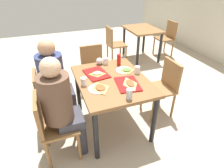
{
  "coord_description": "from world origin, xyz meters",
  "views": [
    {
      "loc": [
        1.94,
        -0.72,
        1.93
      ],
      "look_at": [
        0.0,
        0.0,
        0.67
      ],
      "focal_mm": 30.27,
      "sensor_mm": 36.0,
      "label": 1
    }
  ],
  "objects": [
    {
      "name": "person_in_red",
      "position": [
        -0.27,
        -0.67,
        0.74
      ],
      "size": [
        0.32,
        0.42,
        1.26
      ],
      "color": "#383842",
      "rests_on": "ground_plane"
    },
    {
      "name": "pizza_slice_a",
      "position": [
        -0.16,
        -0.14,
        0.77
      ],
      "size": [
        0.17,
        0.19,
        0.02
      ],
      "color": "#C68C47",
      "rests_on": "tray_red_near"
    },
    {
      "name": "paper_plate_center",
      "position": [
        -0.16,
        0.24,
        0.75
      ],
      "size": [
        0.22,
        0.22,
        0.01
      ],
      "primitive_type": "cylinder",
      "color": "white",
      "rests_on": "main_table"
    },
    {
      "name": "condiment_bottle",
      "position": [
        -0.36,
        0.24,
        0.83
      ],
      "size": [
        0.06,
        0.06,
        0.16
      ],
      "primitive_type": "cylinder",
      "color": "red",
      "rests_on": "main_table"
    },
    {
      "name": "plastic_cup_c",
      "position": [
        -0.44,
        0.06,
        0.8
      ],
      "size": [
        0.07,
        0.07,
        0.1
      ],
      "primitive_type": "cylinder",
      "color": "white",
      "rests_on": "main_table"
    },
    {
      "name": "pizza_slice_c",
      "position": [
        -0.14,
        0.26,
        0.77
      ],
      "size": [
        0.18,
        0.19,
        0.02
      ],
      "color": "tan",
      "rests_on": "paper_plate_center"
    },
    {
      "name": "tray_red_near",
      "position": [
        -0.19,
        -0.15,
        0.76
      ],
      "size": [
        0.39,
        0.31,
        0.02
      ],
      "primitive_type": "cube",
      "rotation": [
        0.0,
        0.0,
        0.14
      ],
      "color": "#B21414",
      "rests_on": "main_table"
    },
    {
      "name": "background_chair_far",
      "position": [
        -2.0,
        2.24,
        0.5
      ],
      "size": [
        0.4,
        0.4,
        0.85
      ],
      "color": "olive",
      "rests_on": "ground_plane"
    },
    {
      "name": "tray_red_far",
      "position": [
        0.19,
        0.13,
        0.76
      ],
      "size": [
        0.39,
        0.31,
        0.02
      ],
      "primitive_type": "cube",
      "rotation": [
        0.0,
        0.0,
        -0.14
      ],
      "color": "#B21414",
      "rests_on": "main_table"
    },
    {
      "name": "background_chair_near",
      "position": [
        -2.0,
        0.77,
        0.5
      ],
      "size": [
        0.4,
        0.4,
        0.85
      ],
      "color": "olive",
      "rests_on": "ground_plane"
    },
    {
      "name": "background_table",
      "position": [
        -2.0,
        1.5,
        0.62
      ],
      "size": [
        0.9,
        0.7,
        0.75
      ],
      "color": "olive",
      "rests_on": "ground_plane"
    },
    {
      "name": "ground_plane",
      "position": [
        0.0,
        0.0,
        -0.01
      ],
      "size": [
        10.0,
        10.0,
        0.02
      ],
      "primitive_type": "cube",
      "color": "#B7A893"
    },
    {
      "name": "plastic_cup_a",
      "position": [
        -0.03,
        0.36,
        0.8
      ],
      "size": [
        0.07,
        0.07,
        0.1
      ],
      "primitive_type": "cylinder",
      "color": "white",
      "rests_on": "main_table"
    },
    {
      "name": "foil_bundle",
      "position": [
        -0.47,
        -0.02,
        0.8
      ],
      "size": [
        0.1,
        0.1,
        0.1
      ],
      "primitive_type": "sphere",
      "color": "silver",
      "rests_on": "main_table"
    },
    {
      "name": "chair_near_left",
      "position": [
        -0.27,
        -0.81,
        0.5
      ],
      "size": [
        0.4,
        0.4,
        0.85
      ],
      "color": "olive",
      "rests_on": "ground_plane"
    },
    {
      "name": "plastic_cup_b",
      "position": [
        0.03,
        -0.36,
        0.8
      ],
      "size": [
        0.07,
        0.07,
        0.1
      ],
      "primitive_type": "cylinder",
      "color": "white",
      "rests_on": "main_table"
    },
    {
      "name": "person_in_brown_jacket",
      "position": [
        0.27,
        -0.67,
        0.74
      ],
      "size": [
        0.32,
        0.42,
        1.26
      ],
      "color": "#383842",
      "rests_on": "ground_plane"
    },
    {
      "name": "chair_left_end",
      "position": [
        -0.93,
        0.0,
        0.5
      ],
      "size": [
        0.4,
        0.4,
        0.85
      ],
      "color": "olive",
      "rests_on": "ground_plane"
    },
    {
      "name": "handbag",
      "position": [
        -0.62,
        -0.83,
        0.14
      ],
      "size": [
        0.35,
        0.25,
        0.28
      ],
      "primitive_type": "cube",
      "rotation": [
        0.0,
        0.0,
        -0.3
      ],
      "color": "#592D38",
      "rests_on": "ground_plane"
    },
    {
      "name": "chair_far_side",
      "position": [
        0.0,
        0.81,
        0.5
      ],
      "size": [
        0.4,
        0.4,
        0.85
      ],
      "color": "olive",
      "rests_on": "ground_plane"
    },
    {
      "name": "pizza_slice_d",
      "position": [
        0.17,
        -0.21,
        0.77
      ],
      "size": [
        0.22,
        0.17,
        0.02
      ],
      "color": "tan",
      "rests_on": "paper_plate_near_edge"
    },
    {
      "name": "paper_plate_near_edge",
      "position": [
        0.16,
        -0.24,
        0.75
      ],
      "size": [
        0.22,
        0.22,
        0.01
      ],
      "primitive_type": "cylinder",
      "color": "white",
      "rests_on": "main_table"
    },
    {
      "name": "soda_can",
      "position": [
        0.47,
        0.02,
        0.81
      ],
      "size": [
        0.07,
        0.07,
        0.12
      ],
      "primitive_type": "cylinder",
      "color": "#B7BCC6",
      "rests_on": "main_table"
    },
    {
      "name": "main_table",
      "position": [
        0.0,
        0.0,
        0.65
      ],
      "size": [
        1.1,
        0.86,
        0.75
      ],
      "color": "brown",
      "rests_on": "ground_plane"
    },
    {
      "name": "chair_near_right",
      "position": [
        0.27,
        -0.81,
        0.5
      ],
      "size": [
        0.4,
        0.4,
        0.85
      ],
      "color": "olive",
      "rests_on": "ground_plane"
    },
    {
      "name": "pizza_slice_b",
      "position": [
        0.21,
        0.15,
        0.77
      ],
      "size": [
        0.25,
        0.15,
        0.02
      ],
      "color": "#DBAD60",
      "rests_on": "tray_red_far"
    }
  ]
}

